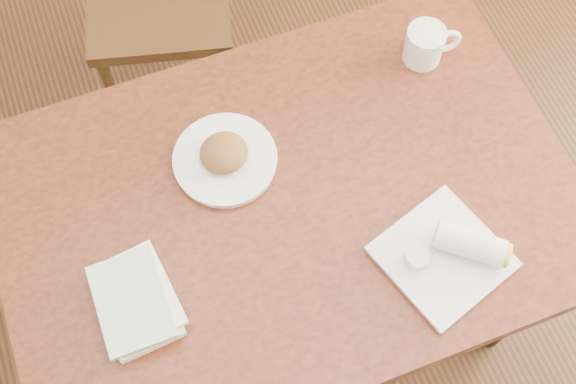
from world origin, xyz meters
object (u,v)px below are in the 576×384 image
object	(u,v)px
plate_scone	(225,157)
book_stack	(136,301)
coffee_mug	(426,44)
table	(288,216)
plate_burrito	(451,253)

from	to	relation	value
plate_scone	book_stack	distance (m)	0.37
plate_scone	book_stack	size ratio (longest dim) A/B	1.06
coffee_mug	book_stack	bearing A→B (deg)	-156.58
book_stack	plate_scone	bearing A→B (deg)	42.23
table	coffee_mug	world-z (taller)	coffee_mug
table	plate_scone	xyz separation A→B (m)	(-0.10, 0.14, 0.10)
plate_scone	plate_burrito	world-z (taller)	plate_burrito
plate_burrito	book_stack	bearing A→B (deg)	168.19
book_stack	plate_burrito	bearing A→B (deg)	-11.81
table	book_stack	xyz separation A→B (m)	(-0.37, -0.11, 0.11)
book_stack	coffee_mug	bearing A→B (deg)	23.42
coffee_mug	plate_burrito	xyz separation A→B (m)	(-0.17, -0.49, -0.02)
coffee_mug	table	bearing A→B (deg)	-151.03
table	plate_burrito	world-z (taller)	plate_burrito
plate_burrito	book_stack	xyz separation A→B (m)	(-0.64, 0.13, 0.00)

